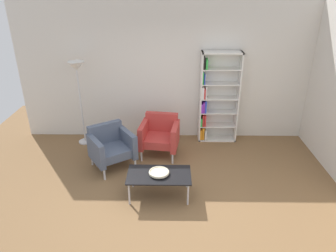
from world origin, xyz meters
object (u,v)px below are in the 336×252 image
(decorative_bowl, at_px, (159,172))
(armchair_by_bookshelf, at_px, (160,134))
(floor_lamp_torchiere, at_px, (77,76))
(coffee_table_low, at_px, (159,176))
(bookshelf_tall, at_px, (216,99))
(armchair_near_window, at_px, (111,146))

(decorative_bowl, xyz_separation_m, armchair_by_bookshelf, (-0.04, 1.36, -0.02))
(armchair_by_bookshelf, bearing_deg, floor_lamp_torchiere, 172.28)
(coffee_table_low, distance_m, decorative_bowl, 0.07)
(bookshelf_tall, bearing_deg, floor_lamp_torchiere, -175.74)
(armchair_near_window, relative_size, floor_lamp_torchiere, 0.54)
(coffee_table_low, bearing_deg, armchair_by_bookshelf, 91.56)
(coffee_table_low, bearing_deg, armchair_near_window, 136.08)
(bookshelf_tall, bearing_deg, decorative_bowl, -118.58)
(armchair_by_bookshelf, xyz_separation_m, floor_lamp_torchiere, (-1.62, 0.45, 1.03))
(armchair_near_window, bearing_deg, decorative_bowl, -78.01)
(armchair_by_bookshelf, height_order, armchair_near_window, same)
(floor_lamp_torchiere, bearing_deg, bookshelf_tall, 4.26)
(bookshelf_tall, distance_m, floor_lamp_torchiere, 2.82)
(bookshelf_tall, height_order, decorative_bowl, bookshelf_tall)
(bookshelf_tall, distance_m, decorative_bowl, 2.35)
(coffee_table_low, distance_m, armchair_by_bookshelf, 1.37)
(decorative_bowl, bearing_deg, armchair_by_bookshelf, 91.56)
(armchair_near_window, bearing_deg, coffee_table_low, -78.01)
(coffee_table_low, distance_m, armchair_near_window, 1.27)
(decorative_bowl, distance_m, armchair_near_window, 1.27)
(decorative_bowl, xyz_separation_m, floor_lamp_torchiere, (-1.66, 1.82, 1.01))
(bookshelf_tall, xyz_separation_m, armchair_by_bookshelf, (-1.14, -0.66, -0.51))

